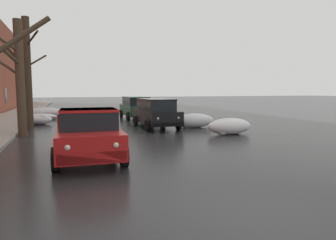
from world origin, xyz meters
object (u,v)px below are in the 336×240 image
Objects in this scene: bare_tree_second_along_sidewalk at (18,74)px; pickup_truck_red_approaching_near_lane at (88,134)px; suv_black_parked_kerbside_close at (156,112)px; suv_green_parked_kerbside_mid at (136,107)px; bare_tree_mid_block at (27,71)px.

bare_tree_second_along_sidewalk is 1.19× the size of pickup_truck_red_approaching_near_lane.
suv_black_parked_kerbside_close is at bearing 7.96° from bare_tree_second_along_sidewalk.
suv_black_parked_kerbside_close is at bearing -91.31° from suv_green_parked_kerbside_mid.
suv_green_parked_kerbside_mid is at bearing 26.03° from bare_tree_mid_block.
bare_tree_mid_block is at bearing -153.97° from suv_green_parked_kerbside_mid.
suv_green_parked_kerbside_mid is at bearing 43.36° from bare_tree_second_along_sidewalk.
pickup_truck_red_approaching_near_lane is (2.82, -9.85, -2.62)m from bare_tree_mid_block.
bare_tree_mid_block is 8.20m from suv_black_parked_kerbside_close.
bare_tree_mid_block is (0.05, 3.50, 0.35)m from bare_tree_second_along_sidewalk.
pickup_truck_red_approaching_near_lane is at bearing -74.03° from bare_tree_mid_block.
suv_green_parked_kerbside_mid is (0.14, 6.14, -0.00)m from suv_black_parked_kerbside_close.
suv_green_parked_kerbside_mid reaches higher than pickup_truck_red_approaching_near_lane.
pickup_truck_red_approaching_near_lane is 14.34m from suv_green_parked_kerbside_mid.
bare_tree_mid_block is 10.57m from pickup_truck_red_approaching_near_lane.
bare_tree_second_along_sidewalk is at bearing -172.04° from suv_black_parked_kerbside_close.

